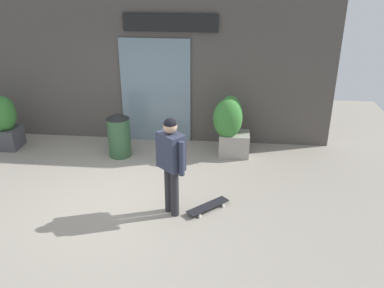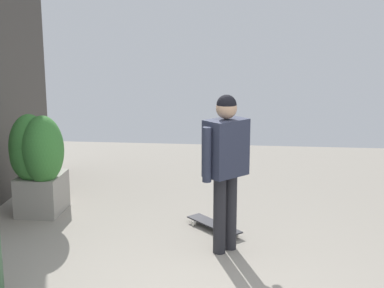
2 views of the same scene
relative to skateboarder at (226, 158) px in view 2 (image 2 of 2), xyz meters
name	(u,v)px [view 2 (image 2 of 2)]	position (x,y,z in m)	size (l,w,h in m)	color
skateboarder	(226,158)	(0.00, 0.00, 0.00)	(0.49, 0.48, 1.65)	#28282D
skateboard	(214,225)	(0.58, 0.15, -0.95)	(0.70, 0.68, 0.08)	black
planter_box_left	(37,160)	(0.88, 2.34, -0.30)	(0.76, 0.68, 1.27)	gray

